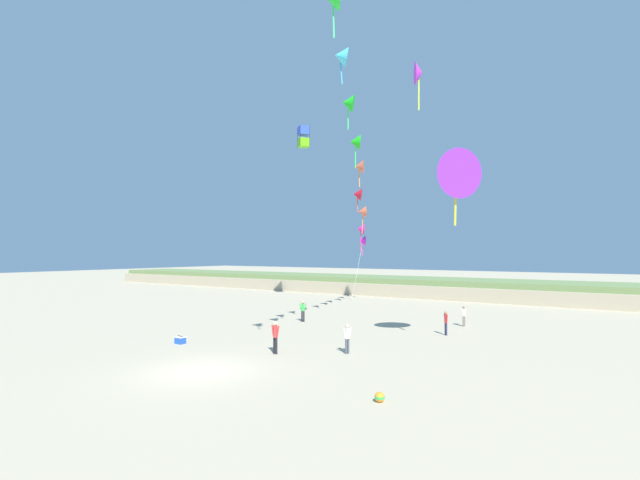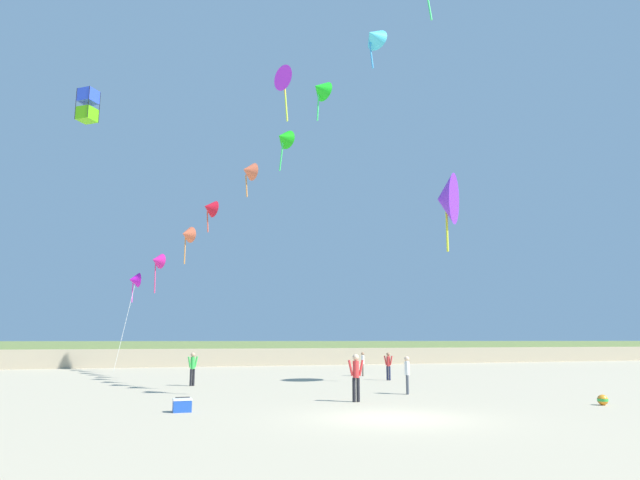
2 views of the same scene
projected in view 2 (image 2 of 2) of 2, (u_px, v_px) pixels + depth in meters
name	position (u px, v px, depth m)	size (l,w,h in m)	color
ground_plane	(393.00, 418.00, 16.41)	(240.00, 240.00, 0.00)	tan
dune_ridge	(208.00, 353.00, 53.75)	(120.00, 10.28, 2.13)	tan
person_near_left	(193.00, 366.00, 28.22)	(0.55, 0.31, 1.62)	black
person_near_right	(356.00, 374.00, 20.92)	(0.60, 0.23, 1.71)	black
person_mid_center	(388.00, 364.00, 32.15)	(0.41, 0.46, 1.54)	#282D4C
person_far_left	(363.00, 362.00, 35.93)	(0.26, 0.51, 1.48)	#726656
person_far_right	(407.00, 372.00, 23.85)	(0.30, 0.52, 1.56)	#474C56
kite_banner_string	(282.00, 135.00, 31.83)	(16.38, 32.83, 20.97)	#C318C1
large_kite_low_lead	(88.00, 106.00, 37.73)	(1.48, 1.48, 2.16)	#5AC212
large_kite_mid_trail	(286.00, 79.00, 40.90)	(1.46, 1.99, 4.23)	#DB31EF
large_kite_high_solo	(446.00, 199.00, 30.56)	(2.65, 2.75, 4.27)	#842ADF
beach_cooler	(182.00, 405.00, 17.86)	(0.58, 0.41, 0.46)	blue
beach_ball	(603.00, 400.00, 19.74)	(0.36, 0.36, 0.36)	orange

